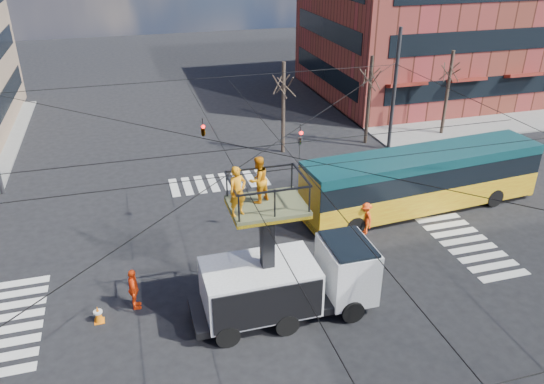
{
  "coord_description": "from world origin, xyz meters",
  "views": [
    {
      "loc": [
        -4.82,
        -17.86,
        13.43
      ],
      "look_at": [
        0.95,
        2.11,
        3.03
      ],
      "focal_mm": 35.0,
      "sensor_mm": 36.0,
      "label": 1
    }
  ],
  "objects_px": {
    "city_bus": "(422,179)",
    "traffic_cone": "(98,314)",
    "utility_truck": "(288,267)",
    "flagger": "(365,218)",
    "worker_ground": "(134,289)"
  },
  "relations": [
    {
      "from": "utility_truck",
      "to": "flagger",
      "type": "distance_m",
      "value": 7.19
    },
    {
      "from": "flagger",
      "to": "city_bus",
      "type": "bearing_deg",
      "value": 105.18
    },
    {
      "from": "flagger",
      "to": "worker_ground",
      "type": "bearing_deg",
      "value": -82.72
    },
    {
      "from": "city_bus",
      "to": "flagger",
      "type": "height_order",
      "value": "city_bus"
    },
    {
      "from": "traffic_cone",
      "to": "worker_ground",
      "type": "bearing_deg",
      "value": 18.45
    },
    {
      "from": "worker_ground",
      "to": "flagger",
      "type": "bearing_deg",
      "value": -74.68
    },
    {
      "from": "city_bus",
      "to": "worker_ground",
      "type": "height_order",
      "value": "city_bus"
    },
    {
      "from": "traffic_cone",
      "to": "utility_truck",
      "type": "bearing_deg",
      "value": -11.63
    },
    {
      "from": "utility_truck",
      "to": "flagger",
      "type": "height_order",
      "value": "utility_truck"
    },
    {
      "from": "city_bus",
      "to": "traffic_cone",
      "type": "distance_m",
      "value": 17.06
    },
    {
      "from": "utility_truck",
      "to": "flagger",
      "type": "bearing_deg",
      "value": 40.68
    },
    {
      "from": "worker_ground",
      "to": "flagger",
      "type": "relative_size",
      "value": 1.02
    },
    {
      "from": "utility_truck",
      "to": "flagger",
      "type": "relative_size",
      "value": 4.09
    },
    {
      "from": "worker_ground",
      "to": "traffic_cone",
      "type": "bearing_deg",
      "value": 110.03
    },
    {
      "from": "city_bus",
      "to": "worker_ground",
      "type": "xyz_separation_m",
      "value": [
        -14.94,
        -4.25,
        -0.85
      ]
    }
  ]
}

